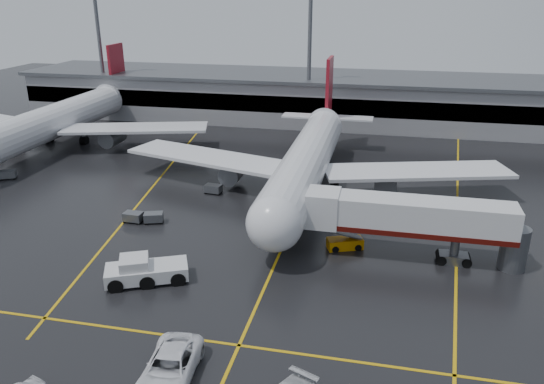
# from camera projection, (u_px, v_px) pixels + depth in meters

# --- Properties ---
(ground) EXTENTS (220.00, 220.00, 0.00)m
(ground) POSITION_uv_depth(u_px,v_px,m) (294.00, 221.00, 57.65)
(ground) COLOR black
(ground) RESTS_ON ground
(apron_line_centre) EXTENTS (0.25, 90.00, 0.02)m
(apron_line_centre) POSITION_uv_depth(u_px,v_px,m) (294.00, 221.00, 57.65)
(apron_line_centre) COLOR gold
(apron_line_centre) RESTS_ON ground
(apron_line_stop) EXTENTS (60.00, 0.25, 0.02)m
(apron_line_stop) POSITION_uv_depth(u_px,v_px,m) (239.00, 345.00, 37.60)
(apron_line_stop) COLOR gold
(apron_line_stop) RESTS_ON ground
(apron_line_left) EXTENTS (9.99, 69.35, 0.02)m
(apron_line_left) POSITION_uv_depth(u_px,v_px,m) (160.00, 178.00, 70.77)
(apron_line_left) COLOR gold
(apron_line_left) RESTS_ON ground
(apron_line_right) EXTENTS (7.57, 69.64, 0.02)m
(apron_line_right) POSITION_uv_depth(u_px,v_px,m) (457.00, 201.00, 63.16)
(apron_line_right) COLOR gold
(apron_line_right) RESTS_ON ground
(terminal) EXTENTS (122.00, 19.00, 8.60)m
(terminal) POSITION_uv_depth(u_px,v_px,m) (339.00, 98.00, 99.79)
(terminal) COLOR gray
(terminal) RESTS_ON ground
(light_mast_left) EXTENTS (3.00, 1.20, 25.45)m
(light_mast_left) POSITION_uv_depth(u_px,v_px,m) (99.00, 41.00, 99.76)
(light_mast_left) COLOR #595B60
(light_mast_left) RESTS_ON ground
(light_mast_mid) EXTENTS (3.00, 1.20, 25.45)m
(light_mast_mid) POSITION_uv_depth(u_px,v_px,m) (310.00, 45.00, 91.74)
(light_mast_mid) COLOR #595B60
(light_mast_mid) RESTS_ON ground
(main_airliner) EXTENTS (48.80, 45.60, 14.10)m
(main_airliner) POSITION_uv_depth(u_px,v_px,m) (308.00, 158.00, 64.98)
(main_airliner) COLOR silver
(main_airliner) RESTS_ON ground
(second_airliner) EXTENTS (48.80, 45.60, 14.10)m
(second_airliner) POSITION_uv_depth(u_px,v_px,m) (59.00, 119.00, 84.34)
(second_airliner) COLOR silver
(second_airliner) RESTS_ON ground
(jet_bridge) EXTENTS (19.90, 3.40, 6.05)m
(jet_bridge) POSITION_uv_depth(u_px,v_px,m) (411.00, 220.00, 48.39)
(jet_bridge) COLOR silver
(jet_bridge) RESTS_ON ground
(pushback_tractor) EXTENTS (7.45, 5.38, 2.47)m
(pushback_tractor) POSITION_uv_depth(u_px,v_px,m) (144.00, 271.00, 45.49)
(pushback_tractor) COLOR silver
(pushback_tractor) RESTS_ON ground
(belt_loader) EXTENTS (3.69, 2.57, 2.15)m
(belt_loader) POSITION_uv_depth(u_px,v_px,m) (345.00, 243.00, 51.49)
(belt_loader) COLOR #C47703
(belt_loader) RESTS_ON ground
(service_van_a) EXTENTS (3.68, 7.01, 1.88)m
(service_van_a) POSITION_uv_depth(u_px,v_px,m) (170.00, 368.00, 33.97)
(service_van_a) COLOR white
(service_van_a) RESTS_ON ground
(baggage_cart_a) EXTENTS (2.31, 1.86, 1.12)m
(baggage_cart_a) POSITION_uv_depth(u_px,v_px,m) (154.00, 217.00, 57.12)
(baggage_cart_a) COLOR #595B60
(baggage_cart_a) RESTS_ON ground
(baggage_cart_b) EXTENTS (2.05, 1.38, 1.12)m
(baggage_cart_b) POSITION_uv_depth(u_px,v_px,m) (133.00, 217.00, 57.26)
(baggage_cart_b) COLOR #595B60
(baggage_cart_b) RESTS_ON ground
(baggage_cart_c) EXTENTS (2.12, 1.49, 1.12)m
(baggage_cart_c) POSITION_uv_depth(u_px,v_px,m) (213.00, 189.00, 65.31)
(baggage_cart_c) COLOR #595B60
(baggage_cart_c) RESTS_ON ground
(baggage_cart_e) EXTENTS (2.37, 2.05, 1.12)m
(baggage_cart_e) POSITION_uv_depth(u_px,v_px,m) (8.00, 174.00, 70.31)
(baggage_cart_e) COLOR #595B60
(baggage_cart_e) RESTS_ON ground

